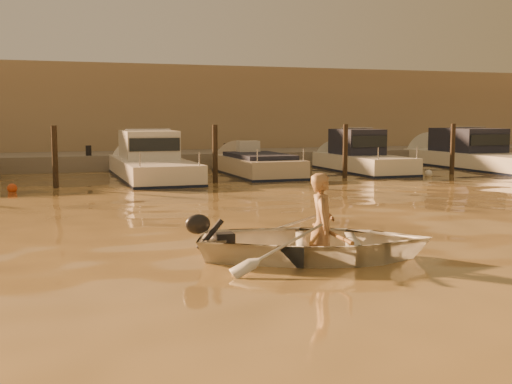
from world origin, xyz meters
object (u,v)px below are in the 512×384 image
object	(u,v)px
dinghy	(316,242)
moored_boat_2	(152,161)
moored_boat_4	(363,157)
moored_boat_3	(257,169)
person	(322,225)
waterfront_building	(154,114)
moored_boat_5	(478,154)

from	to	relation	value
dinghy	moored_boat_2	distance (m)	14.32
moored_boat_4	moored_boat_3	bearing A→B (deg)	180.00
person	waterfront_building	distance (m)	25.48
moored_boat_2	moored_boat_4	world-z (taller)	same
moored_boat_4	waterfront_building	distance (m)	13.01
moored_boat_5	waterfront_building	world-z (taller)	waterfront_building
person	moored_boat_4	bearing A→B (deg)	-9.83
person	moored_boat_3	xyz separation A→B (m)	(3.79, 14.35, -0.32)
person	moored_boat_5	world-z (taller)	moored_boat_5
moored_boat_4	moored_boat_5	distance (m)	5.72
moored_boat_4	person	bearing A→B (deg)	-120.45
dinghy	moored_boat_4	distance (m)	16.67
dinghy	moored_boat_5	bearing A→B (deg)	-24.25
dinghy	moored_boat_3	bearing A→B (deg)	5.45
moored_boat_3	moored_boat_2	bearing A→B (deg)	180.00
moored_boat_5	waterfront_building	distance (m)	16.71
person	dinghy	bearing A→B (deg)	90.00
moored_boat_2	moored_boat_3	bearing A→B (deg)	0.00
moored_boat_3	person	bearing A→B (deg)	-104.79
dinghy	moored_boat_4	xyz separation A→B (m)	(8.53, 14.31, 0.36)
dinghy	moored_boat_3	distance (m)	14.83
moored_boat_2	person	bearing A→B (deg)	-88.75
moored_boat_4	moored_boat_5	world-z (taller)	same
person	waterfront_building	bearing A→B (deg)	16.76
person	moored_boat_5	xyz separation A→B (m)	(14.16, 14.35, 0.08)
moored_boat_2	moored_boat_4	bearing A→B (deg)	0.00
person	moored_boat_2	xyz separation A→B (m)	(-0.31, 14.35, 0.08)
person	moored_boat_4	distance (m)	16.65
moored_boat_4	waterfront_building	size ratio (longest dim) A/B	0.14
person	moored_boat_2	world-z (taller)	moored_boat_2
dinghy	moored_boat_2	xyz separation A→B (m)	(-0.22, 14.31, 0.36)
person	moored_boat_3	distance (m)	14.85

